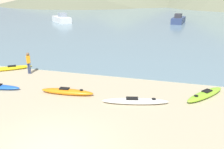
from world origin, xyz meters
name	(u,v)px	position (x,y,z in m)	size (l,w,h in m)	color
ground_plane	(50,149)	(0.00, 0.00, 0.00)	(400.00, 400.00, 0.00)	tan
bay_water	(163,20)	(0.00, 44.14, 0.03)	(160.00, 70.00, 0.06)	slate
kayak_on_sand_0	(135,101)	(2.35, 5.10, 0.14)	(3.64, 1.50, 0.33)	white
kayak_on_sand_1	(67,92)	(-1.77, 5.26, 0.17)	(3.24, 0.84, 0.39)	orange
kayak_on_sand_2	(205,94)	(6.03, 7.13, 0.15)	(2.43, 3.13, 0.35)	#8CCC2D
kayak_on_sand_3	(10,68)	(-8.09, 8.46, 0.14)	(2.92, 2.54, 0.33)	yellow
person_near_waterline	(28,62)	(-6.14, 8.10, 0.91)	(0.32, 0.28, 1.58)	#384260
moored_boat_0	(62,19)	(-17.37, 35.89, 0.65)	(5.02, 5.03, 1.69)	white
moored_boat_1	(178,20)	(2.96, 40.54, 0.65)	(2.34, 5.24, 1.70)	navy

